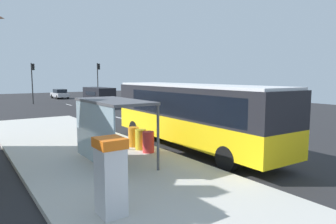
% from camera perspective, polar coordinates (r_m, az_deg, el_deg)
% --- Properties ---
extents(ground_plane, '(56.00, 92.00, 0.04)m').
position_cam_1_polar(ground_plane, '(26.09, -9.28, -1.28)').
color(ground_plane, '#262628').
extents(sidewalk_platform, '(6.20, 30.00, 0.18)m').
position_cam_1_polar(sidewalk_platform, '(12.76, -12.04, -9.35)').
color(sidewalk_platform, beige).
rests_on(sidewalk_platform, ground).
extents(lane_stripe_seg_1, '(0.16, 2.20, 0.01)m').
position_cam_1_polar(lane_stripe_seg_1, '(14.52, 18.44, -7.92)').
color(lane_stripe_seg_1, silver).
rests_on(lane_stripe_seg_1, ground).
extents(lane_stripe_seg_2, '(0.16, 2.20, 0.01)m').
position_cam_1_polar(lane_stripe_seg_2, '(17.86, 5.48, -4.86)').
color(lane_stripe_seg_2, silver).
rests_on(lane_stripe_seg_2, ground).
extents(lane_stripe_seg_3, '(0.16, 2.20, 0.01)m').
position_cam_1_polar(lane_stripe_seg_3, '(21.85, -3.02, -2.69)').
color(lane_stripe_seg_3, silver).
rests_on(lane_stripe_seg_3, ground).
extents(lane_stripe_seg_4, '(0.16, 2.20, 0.01)m').
position_cam_1_polar(lane_stripe_seg_4, '(26.19, -8.79, -1.18)').
color(lane_stripe_seg_4, silver).
rests_on(lane_stripe_seg_4, ground).
extents(lane_stripe_seg_5, '(0.16, 2.20, 0.01)m').
position_cam_1_polar(lane_stripe_seg_5, '(30.73, -12.88, -0.10)').
color(lane_stripe_seg_5, silver).
rests_on(lane_stripe_seg_5, ground).
extents(lane_stripe_seg_6, '(0.16, 2.20, 0.01)m').
position_cam_1_polar(lane_stripe_seg_6, '(35.39, -15.91, 0.70)').
color(lane_stripe_seg_6, silver).
rests_on(lane_stripe_seg_6, ground).
extents(lane_stripe_seg_7, '(0.16, 2.20, 0.01)m').
position_cam_1_polar(lane_stripe_seg_7, '(40.14, -18.22, 1.31)').
color(lane_stripe_seg_7, silver).
rests_on(lane_stripe_seg_7, ground).
extents(bus, '(2.80, 11.07, 3.21)m').
position_cam_1_polar(bus, '(14.96, 4.27, 0.01)').
color(bus, yellow).
rests_on(bus, ground).
extents(white_van, '(2.06, 5.21, 2.30)m').
position_cam_1_polar(white_van, '(35.81, -12.94, 3.00)').
color(white_van, black).
rests_on(white_van, ground).
extents(sedan_near, '(1.93, 4.44, 1.52)m').
position_cam_1_polar(sedan_near, '(51.86, -19.78, 3.29)').
color(sedan_near, '#B7B7BC').
rests_on(sedan_near, ground).
extents(ticket_machine, '(0.66, 0.76, 1.94)m').
position_cam_1_polar(ticket_machine, '(7.70, -10.78, -11.77)').
color(ticket_machine, silver).
rests_on(ticket_machine, sidewalk_platform).
extents(recycling_bin_red, '(0.52, 0.52, 0.95)m').
position_cam_1_polar(recycling_bin_red, '(13.69, -3.74, -5.67)').
color(recycling_bin_red, red).
rests_on(recycling_bin_red, sidewalk_platform).
extents(recycling_bin_yellow, '(0.52, 0.52, 0.95)m').
position_cam_1_polar(recycling_bin_yellow, '(14.28, -5.19, -5.16)').
color(recycling_bin_yellow, yellow).
rests_on(recycling_bin_yellow, sidewalk_platform).
extents(recycling_bin_orange, '(0.52, 0.52, 0.95)m').
position_cam_1_polar(recycling_bin_orange, '(14.88, -6.53, -4.69)').
color(recycling_bin_orange, orange).
rests_on(recycling_bin_orange, sidewalk_platform).
extents(traffic_light_near_side, '(0.49, 0.28, 5.46)m').
position_cam_1_polar(traffic_light_near_side, '(44.65, -13.05, 6.62)').
color(traffic_light_near_side, '#2D2D2D').
rests_on(traffic_light_near_side, ground).
extents(traffic_light_far_side, '(0.49, 0.28, 5.29)m').
position_cam_1_polar(traffic_light_far_side, '(43.01, -24.21, 6.06)').
color(traffic_light_far_side, '#2D2D2D').
rests_on(traffic_light_far_side, ground).
extents(bus_shelter, '(1.80, 4.00, 2.50)m').
position_cam_1_polar(bus_shelter, '(11.97, -11.56, -0.58)').
color(bus_shelter, '#4C4C51').
rests_on(bus_shelter, sidewalk_platform).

